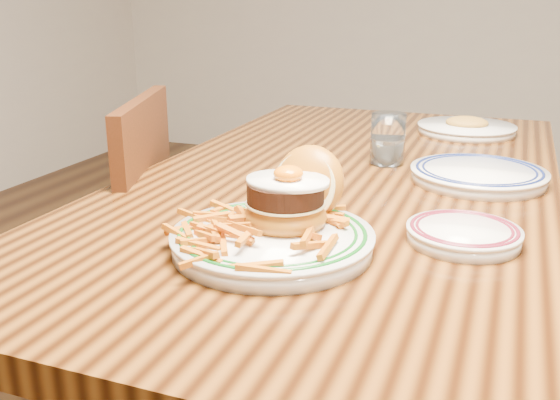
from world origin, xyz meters
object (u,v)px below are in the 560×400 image
at_px(main_plate, 279,222).
at_px(side_plate, 464,233).
at_px(table, 344,215).
at_px(chair_left, 102,273).

bearing_deg(main_plate, side_plate, 35.08).
bearing_deg(table, chair_left, -168.38).
relative_size(main_plate, side_plate, 1.84).
xyz_separation_m(table, main_plate, (0.01, -0.42, 0.13)).
height_order(table, chair_left, chair_left).
distance_m(table, chair_left, 0.60).
xyz_separation_m(main_plate, side_plate, (0.26, 0.12, -0.02)).
distance_m(table, side_plate, 0.42).
xyz_separation_m(table, chair_left, (-0.56, -0.11, -0.18)).
bearing_deg(side_plate, main_plate, -178.89).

